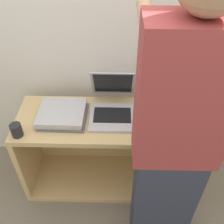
{
  "coord_description": "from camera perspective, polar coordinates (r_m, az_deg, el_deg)",
  "views": [
    {
      "loc": [
        0.03,
        -1.06,
        1.88
      ],
      "look_at": [
        0.0,
        0.16,
        0.8
      ],
      "focal_mm": 42.0,
      "sensor_mm": 36.0,
      "label": 1
    }
  ],
  "objects": [
    {
      "name": "ground_plane",
      "position": [
        2.16,
        -0.12,
        -19.16
      ],
      "size": [
        12.0,
        12.0,
        0.0
      ],
      "primitive_type": "plane",
      "color": "#756B5B"
    },
    {
      "name": "wall_back",
      "position": [
        1.77,
        0.35,
        18.87
      ],
      "size": [
        8.0,
        0.05,
        2.4
      ],
      "color": "silver",
      "rests_on": "ground_plane"
    },
    {
      "name": "cart",
      "position": [
        2.05,
        0.09,
        -7.16
      ],
      "size": [
        1.31,
        0.47,
        0.68
      ],
      "color": "tan",
      "rests_on": "ground_plane"
    },
    {
      "name": "laptop_open",
      "position": [
        1.78,
        0.11,
        1.36
      ],
      "size": [
        0.3,
        0.41,
        0.27
      ],
      "color": "#B7B7BC",
      "rests_on": "cart"
    },
    {
      "name": "laptop_stack_left",
      "position": [
        1.78,
        -10.77,
        -0.45
      ],
      "size": [
        0.33,
        0.29,
        0.06
      ],
      "color": "slate",
      "rests_on": "cart"
    },
    {
      "name": "laptop_stack_right",
      "position": [
        1.78,
        10.83,
        -0.66
      ],
      "size": [
        0.31,
        0.29,
        0.06
      ],
      "color": "slate",
      "rests_on": "cart"
    },
    {
      "name": "person",
      "position": [
        1.32,
        13.22,
        -7.45
      ],
      "size": [
        0.4,
        0.54,
        1.79
      ],
      "color": "#2D3342",
      "rests_on": "ground_plane"
    },
    {
      "name": "mug",
      "position": [
        1.73,
        -20.09,
        -3.74
      ],
      "size": [
        0.07,
        0.07,
        0.09
      ],
      "color": "#232328",
      "rests_on": "cart"
    }
  ]
}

